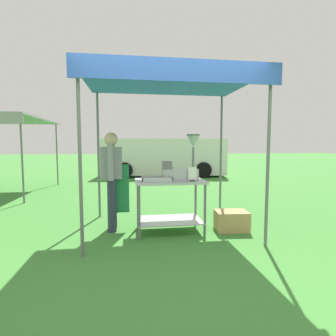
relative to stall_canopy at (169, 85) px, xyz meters
The scene contains 9 objects.
ground_plane 5.59m from the stall_canopy, 91.13° to the left, with size 70.00×70.00×0.00m, color #3D7F33.
stall_canopy is the anchor object (origin of this frame).
donut_cart 1.76m from the stall_canopy, 90.00° to the right, with size 1.10×0.69×0.85m.
donut_tray 1.52m from the stall_canopy, 135.18° to the right, with size 0.46×0.29×0.07m.
donut_fryer 1.30m from the stall_canopy, 25.09° to the right, with size 0.61×0.28×0.73m.
menu_sign 1.48m from the stall_canopy, 40.43° to the right, with size 0.13×0.05×0.22m.
vendor 1.73m from the stall_canopy, behind, with size 0.45×0.53×1.61m.
supply_crate 2.43m from the stall_canopy, ahead, with size 0.55×0.42×0.32m.
van_white 8.08m from the stall_canopy, 83.51° to the left, with size 5.64×2.49×1.69m.
Camera 1 is at (-0.52, -3.29, 1.40)m, focal length 28.09 mm.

